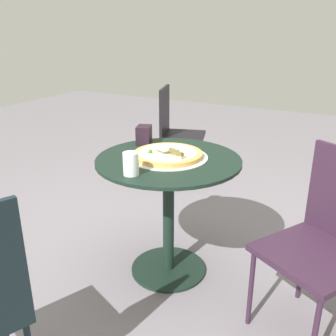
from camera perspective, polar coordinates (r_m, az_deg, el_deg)
ground_plane at (r=2.41m, az=0.07°, el=-15.02°), size 10.00×10.00×0.00m
patio_table at (r=2.15m, az=0.07°, el=-3.79°), size 0.80×0.80×0.72m
pizza_on_tray at (r=2.08m, az=-0.01°, el=2.01°), size 0.44×0.44×0.05m
pizza_server at (r=2.04m, az=0.38°, el=2.69°), size 0.21×0.13×0.02m
drinking_cup at (r=1.83m, az=-5.61°, el=0.65°), size 0.08×0.08×0.11m
napkin_dispenser at (r=2.32m, az=-3.64°, el=4.99°), size 0.11×0.13×0.11m
patio_chair_near at (r=3.49m, az=1.13°, el=6.02°), size 0.48×0.48×0.89m
patio_chair_corner at (r=1.89m, az=22.99°, el=-9.32°), size 0.59×0.59×0.89m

